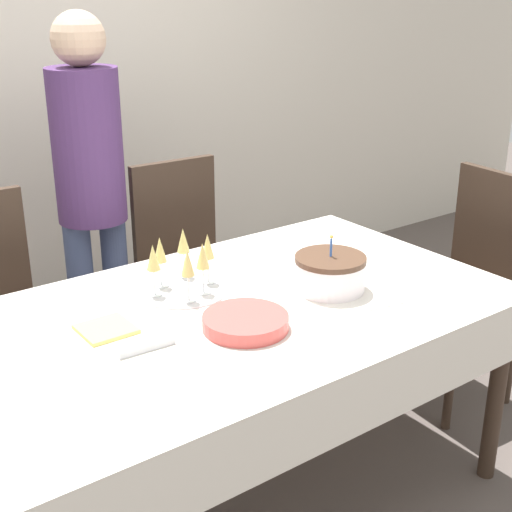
{
  "coord_description": "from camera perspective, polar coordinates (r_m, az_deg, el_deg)",
  "views": [
    {
      "loc": [
        -1.06,
        -1.67,
        1.69
      ],
      "look_at": [
        0.23,
        0.06,
        0.86
      ],
      "focal_mm": 50.0,
      "sensor_mm": 36.0,
      "label": 1
    }
  ],
  "objects": [
    {
      "name": "ground_plane",
      "position": [
        2.6,
        -3.48,
        -19.48
      ],
      "size": [
        12.0,
        12.0,
        0.0
      ],
      "primitive_type": "plane",
      "color": "#564C47"
    },
    {
      "name": "dining_chair_right_end",
      "position": [
        3.1,
        16.81,
        -1.62
      ],
      "size": [
        0.45,
        0.45,
        0.97
      ],
      "color": "#38281E",
      "rests_on": "ground_plane"
    },
    {
      "name": "fork_pile",
      "position": [
        2.02,
        -8.99,
        -7.0
      ],
      "size": [
        0.17,
        0.07,
        0.02
      ],
      "color": "silver",
      "rests_on": "dining_table"
    },
    {
      "name": "birthday_cake",
      "position": [
        2.35,
        5.94,
        -1.35
      ],
      "size": [
        0.23,
        0.23,
        0.19
      ],
      "color": "white",
      "rests_on": "dining_table"
    },
    {
      "name": "person_standing",
      "position": [
        2.97,
        -13.14,
        6.26
      ],
      "size": [
        0.28,
        0.28,
        1.6
      ],
      "color": "#3F4C72",
      "rests_on": "ground_plane"
    },
    {
      "name": "dining_table",
      "position": [
        2.24,
        -3.84,
        -7.01
      ],
      "size": [
        1.96,
        1.04,
        0.74
      ],
      "color": "silver",
      "rests_on": "ground_plane"
    },
    {
      "name": "dining_chair_far_right",
      "position": [
        3.14,
        -5.45,
        -0.52
      ],
      "size": [
        0.43,
        0.43,
        0.97
      ],
      "color": "#38281E",
      "rests_on": "ground_plane"
    },
    {
      "name": "plate_stack_main",
      "position": [
        2.1,
        -0.84,
        -5.31
      ],
      "size": [
        0.26,
        0.26,
        0.04
      ],
      "color": "#CC4C47",
      "rests_on": "dining_table"
    },
    {
      "name": "napkin_pile",
      "position": [
        2.14,
        -11.91,
        -5.73
      ],
      "size": [
        0.15,
        0.15,
        0.01
      ],
      "color": "#E0D166",
      "rests_on": "dining_table"
    },
    {
      "name": "champagne_tray",
      "position": [
        2.34,
        -5.92,
        -0.85
      ],
      "size": [
        0.31,
        0.31,
        0.18
      ],
      "color": "silver",
      "rests_on": "dining_table"
    },
    {
      "name": "cake_knife",
      "position": [
        2.32,
        11.61,
        -3.62
      ],
      "size": [
        0.3,
        0.07,
        0.0
      ],
      "color": "silver",
      "rests_on": "dining_table"
    }
  ]
}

